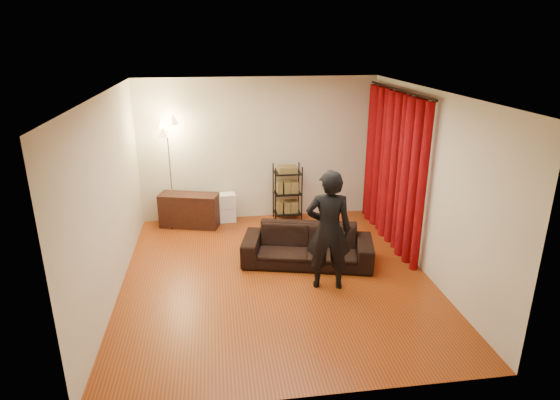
{
  "coord_description": "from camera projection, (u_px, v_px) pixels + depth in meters",
  "views": [
    {
      "loc": [
        -0.81,
        -6.17,
        3.42
      ],
      "look_at": [
        0.1,
        0.3,
        1.1
      ],
      "focal_mm": 30.0,
      "sensor_mm": 36.0,
      "label": 1
    }
  ],
  "objects": [
    {
      "name": "wall_right",
      "position": [
        428.0,
        184.0,
        6.85
      ],
      "size": [
        0.0,
        5.0,
        5.0
      ],
      "primitive_type": "plane",
      "rotation": [
        1.57,
        0.0,
        -1.57
      ],
      "color": "beige",
      "rests_on": "ground"
    },
    {
      "name": "wall_front",
      "position": [
        312.0,
        277.0,
        4.22
      ],
      "size": [
        5.0,
        0.0,
        5.0
      ],
      "primitive_type": "plane",
      "rotation": [
        -1.57,
        0.0,
        0.0
      ],
      "color": "beige",
      "rests_on": "ground"
    },
    {
      "name": "person",
      "position": [
        329.0,
        230.0,
        6.45
      ],
      "size": [
        0.7,
        0.52,
        1.73
      ],
      "primitive_type": "imported",
      "rotation": [
        0.0,
        0.0,
        2.96
      ],
      "color": "black",
      "rests_on": "ground"
    },
    {
      "name": "ceiling",
      "position": [
        276.0,
        93.0,
        6.1
      ],
      "size": [
        5.0,
        5.0,
        0.0
      ],
      "primitive_type": "plane",
      "rotation": [
        3.14,
        0.0,
        0.0
      ],
      "color": "white",
      "rests_on": "ground"
    },
    {
      "name": "curtain",
      "position": [
        392.0,
        169.0,
        7.91
      ],
      "size": [
        0.22,
        2.65,
        2.55
      ],
      "primitive_type": null,
      "color": "#7E0404",
      "rests_on": "ground"
    },
    {
      "name": "wall_back",
      "position": [
        259.0,
        150.0,
        8.88
      ],
      "size": [
        5.0,
        0.0,
        5.0
      ],
      "primitive_type": "plane",
      "rotation": [
        1.57,
        0.0,
        0.0
      ],
      "color": "beige",
      "rests_on": "ground"
    },
    {
      "name": "storage_boxes",
      "position": [
        227.0,
        208.0,
        8.98
      ],
      "size": [
        0.36,
        0.3,
        0.56
      ],
      "primitive_type": null,
      "rotation": [
        0.0,
        0.0,
        0.08
      ],
      "color": "silver",
      "rests_on": "ground"
    },
    {
      "name": "curtain_rod",
      "position": [
        400.0,
        90.0,
        7.47
      ],
      "size": [
        0.04,
        2.65,
        0.04
      ],
      "primitive_type": "cylinder",
      "rotation": [
        1.57,
        0.0,
        0.0
      ],
      "color": "black",
      "rests_on": "wall_right"
    },
    {
      "name": "wall_left",
      "position": [
        110.0,
        198.0,
        6.26
      ],
      "size": [
        0.0,
        5.0,
        5.0
      ],
      "primitive_type": "plane",
      "rotation": [
        1.57,
        0.0,
        1.57
      ],
      "color": "beige",
      "rests_on": "ground"
    },
    {
      "name": "floor",
      "position": [
        276.0,
        276.0,
        7.0
      ],
      "size": [
        5.0,
        5.0,
        0.0
      ],
      "primitive_type": "plane",
      "color": "#94380F",
      "rests_on": "ground"
    },
    {
      "name": "floor_lamp",
      "position": [
        170.0,
        174.0,
        8.49
      ],
      "size": [
        0.47,
        0.47,
        2.03
      ],
      "primitive_type": null,
      "rotation": [
        0.0,
        0.0,
        -0.35
      ],
      "color": "silver",
      "rests_on": "ground"
    },
    {
      "name": "media_cabinet",
      "position": [
        190.0,
        210.0,
        8.74
      ],
      "size": [
        1.15,
        0.67,
        0.63
      ],
      "primitive_type": "cube",
      "rotation": [
        0.0,
        0.0,
        -0.27
      ],
      "color": "#321811",
      "rests_on": "ground"
    },
    {
      "name": "sofa",
      "position": [
        307.0,
        246.0,
        7.32
      ],
      "size": [
        2.14,
        1.24,
        0.59
      ],
      "primitive_type": "imported",
      "rotation": [
        0.0,
        0.0,
        -0.24
      ],
      "color": "black",
      "rests_on": "ground"
    },
    {
      "name": "wire_shelf",
      "position": [
        287.0,
        193.0,
        8.95
      ],
      "size": [
        0.57,
        0.47,
        1.1
      ],
      "primitive_type": null,
      "rotation": [
        0.0,
        0.0,
        -0.25
      ],
      "color": "black",
      "rests_on": "ground"
    }
  ]
}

